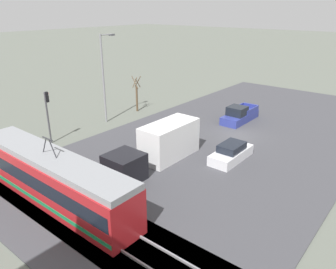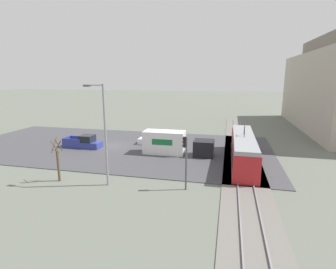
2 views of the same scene
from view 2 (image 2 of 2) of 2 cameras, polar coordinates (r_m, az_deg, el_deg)
ground_plane at (r=39.82m, az=-11.90°, el=-2.52°), size 320.00×320.00×0.00m
road_surface at (r=39.81m, az=-11.90°, el=-2.47°), size 21.86×45.56×0.08m
rail_bed at (r=36.26m, az=15.64°, el=-4.12°), size 58.80×4.40×0.22m
light_rail_tram at (r=32.30m, az=16.05°, el=-3.18°), size 14.18×2.62×4.40m
box_truck at (r=34.57m, az=1.24°, el=-2.00°), size 2.48×9.22×3.02m
pickup_truck at (r=39.87m, az=-17.93°, el=-1.70°), size 2.02×5.46×1.84m
sedan_car_0 at (r=39.88m, az=-3.15°, el=-1.24°), size 1.85×4.58×1.45m
traffic_light_pole at (r=23.41m, az=3.81°, el=-4.64°), size 0.28×0.47×4.94m
street_tree at (r=27.84m, az=-22.83°, el=-5.47°), size 1.04×0.87×4.37m
street_lamp_near_crossing at (r=24.58m, az=-13.88°, el=1.07°), size 0.36×1.95×9.50m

